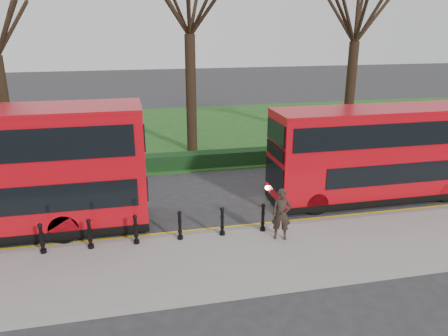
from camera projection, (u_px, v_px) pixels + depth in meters
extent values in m
plane|color=#28282B|center=(179.00, 226.00, 16.46)|extent=(120.00, 120.00, 0.00)
cube|color=gray|center=(191.00, 265.00, 13.65)|extent=(60.00, 4.00, 0.15)
cube|color=slate|center=(183.00, 236.00, 15.51)|extent=(60.00, 0.25, 0.16)
cube|color=#1A4918|center=(153.00, 133.00, 30.35)|extent=(60.00, 18.00, 0.06)
cube|color=black|center=(163.00, 162.00, 22.63)|extent=(60.00, 0.90, 0.80)
cube|color=yellow|center=(182.00, 234.00, 15.81)|extent=(60.00, 0.10, 0.01)
cube|color=yellow|center=(181.00, 231.00, 15.99)|extent=(60.00, 0.10, 0.01)
cylinder|color=black|center=(5.00, 111.00, 23.18)|extent=(0.60, 0.60, 5.70)
cylinder|color=black|center=(191.00, 95.00, 25.08)|extent=(0.60, 0.60, 6.71)
cylinder|color=black|center=(350.00, 93.00, 27.21)|extent=(0.60, 0.60, 6.23)
cylinder|color=black|center=(42.00, 239.00, 14.06)|extent=(0.15, 0.15, 1.00)
cylinder|color=black|center=(90.00, 234.00, 14.36)|extent=(0.15, 0.15, 1.00)
cylinder|color=black|center=(136.00, 230.00, 14.67)|extent=(0.15, 0.15, 1.00)
cylinder|color=black|center=(180.00, 226.00, 14.98)|extent=(0.15, 0.15, 1.00)
cylinder|color=black|center=(222.00, 222.00, 15.28)|extent=(0.15, 0.15, 1.00)
cylinder|color=black|center=(263.00, 218.00, 15.59)|extent=(0.15, 0.15, 1.00)
cylinder|color=black|center=(64.00, 228.00, 15.09)|extent=(1.03, 0.31, 1.03)
cylinder|color=black|center=(71.00, 203.00, 17.19)|extent=(1.03, 0.31, 1.03)
cube|color=#B40812|center=(387.00, 151.00, 18.45)|extent=(9.92, 2.25, 3.65)
cube|color=black|center=(382.00, 192.00, 19.04)|extent=(9.94, 2.27, 0.27)
cube|color=black|center=(417.00, 172.00, 17.75)|extent=(7.94, 0.04, 0.86)
cube|color=black|center=(406.00, 135.00, 17.09)|extent=(9.38, 0.04, 0.95)
cube|color=black|center=(275.00, 151.00, 17.33)|extent=(0.06, 1.98, 0.50)
cylinder|color=black|center=(316.00, 203.00, 17.34)|extent=(0.90, 0.27, 0.90)
cylinder|color=black|center=(298.00, 186.00, 19.18)|extent=(0.90, 0.27, 0.90)
cylinder|color=black|center=(447.00, 192.00, 18.56)|extent=(0.90, 0.27, 0.90)
cylinder|color=black|center=(417.00, 176.00, 20.40)|extent=(0.90, 0.27, 0.90)
imported|color=black|center=(282.00, 214.00, 14.89)|extent=(0.77, 0.63, 1.82)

